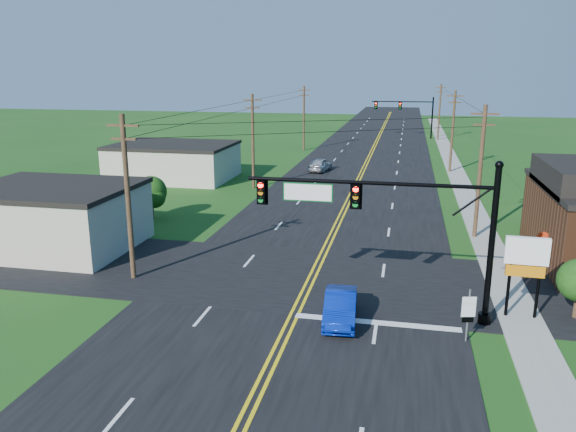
% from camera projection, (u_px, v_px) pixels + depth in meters
% --- Properties ---
extents(ground, '(260.00, 260.00, 0.00)m').
position_uv_depth(ground, '(250.00, 398.00, 19.71)').
color(ground, '#144112').
rests_on(ground, ground).
extents(road_main, '(16.00, 220.00, 0.04)m').
position_uv_depth(road_main, '(364.00, 166.00, 67.02)').
color(road_main, black).
rests_on(road_main, ground).
extents(road_cross, '(70.00, 10.00, 0.04)m').
position_uv_depth(road_cross, '(309.00, 278.00, 31.06)').
color(road_cross, black).
rests_on(road_cross, ground).
extents(sidewalk, '(2.00, 160.00, 0.08)m').
position_uv_depth(sidewalk, '(462.00, 186.00, 55.45)').
color(sidewalk, gray).
rests_on(sidewalk, ground).
extents(signal_mast_main, '(11.30, 0.60, 7.48)m').
position_uv_depth(signal_mast_main, '(389.00, 218.00, 25.21)').
color(signal_mast_main, black).
rests_on(signal_mast_main, ground).
extents(signal_mast_far, '(10.98, 0.60, 7.48)m').
position_uv_depth(signal_mast_far, '(406.00, 111.00, 93.37)').
color(signal_mast_far, black).
rests_on(signal_mast_far, ground).
extents(cream_bldg_near, '(10.20, 8.20, 4.10)m').
position_uv_depth(cream_bldg_near, '(53.00, 217.00, 35.86)').
color(cream_bldg_near, '#BEB7A2').
rests_on(cream_bldg_near, ground).
extents(cream_bldg_far, '(12.20, 9.20, 3.70)m').
position_uv_depth(cream_bldg_far, '(174.00, 161.00, 59.02)').
color(cream_bldg_far, '#BEB7A2').
rests_on(cream_bldg_far, ground).
extents(utility_pole_left_a, '(1.80, 0.28, 9.00)m').
position_uv_depth(utility_pole_left_a, '(128.00, 195.00, 29.89)').
color(utility_pole_left_a, '#342318').
rests_on(utility_pole_left_a, ground).
extents(utility_pole_left_b, '(1.80, 0.28, 9.00)m').
position_uv_depth(utility_pole_left_b, '(253.00, 139.00, 53.55)').
color(utility_pole_left_b, '#342318').
rests_on(utility_pole_left_b, ground).
extents(utility_pole_left_c, '(1.80, 0.28, 9.00)m').
position_uv_depth(utility_pole_left_c, '(304.00, 117.00, 79.10)').
color(utility_pole_left_c, '#342318').
rests_on(utility_pole_left_c, ground).
extents(utility_pole_right_a, '(1.80, 0.28, 9.00)m').
position_uv_depth(utility_pole_right_a, '(480.00, 170.00, 37.37)').
color(utility_pole_right_a, '#342318').
rests_on(utility_pole_right_a, ground).
extents(utility_pole_right_b, '(1.80, 0.28, 9.00)m').
position_uv_depth(utility_pole_right_b, '(453.00, 130.00, 61.97)').
color(utility_pole_right_b, '#342318').
rests_on(utility_pole_right_b, ground).
extents(utility_pole_right_c, '(1.80, 0.28, 9.00)m').
position_uv_depth(utility_pole_right_c, '(439.00, 111.00, 90.36)').
color(utility_pole_right_c, '#342318').
rests_on(utility_pole_right_c, ground).
extents(tree_right_back, '(3.00, 3.00, 4.10)m').
position_uv_depth(tree_right_back, '(561.00, 193.00, 40.45)').
color(tree_right_back, '#342318').
rests_on(tree_right_back, ground).
extents(tree_left, '(2.40, 2.40, 3.37)m').
position_uv_depth(tree_left, '(151.00, 192.00, 42.80)').
color(tree_left, '#342318').
rests_on(tree_left, ground).
extents(blue_car, '(1.71, 4.17, 1.34)m').
position_uv_depth(blue_car, '(340.00, 308.00, 25.59)').
color(blue_car, '#0723A3').
rests_on(blue_car, ground).
extents(distant_car, '(2.47, 4.63, 1.50)m').
position_uv_depth(distant_car, '(320.00, 165.00, 63.35)').
color(distant_car, '#B2B2B7').
rests_on(distant_car, ground).
extents(route_sign, '(0.59, 0.17, 2.38)m').
position_uv_depth(route_sign, '(468.00, 312.00, 23.45)').
color(route_sign, slate).
rests_on(route_sign, ground).
extents(stop_sign, '(0.80, 0.29, 2.33)m').
position_uv_depth(stop_sign, '(543.00, 243.00, 31.83)').
color(stop_sign, slate).
rests_on(stop_sign, ground).
extents(pylon_sign, '(1.91, 0.33, 3.91)m').
position_uv_depth(pylon_sign, '(526.00, 260.00, 25.40)').
color(pylon_sign, black).
rests_on(pylon_sign, ground).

